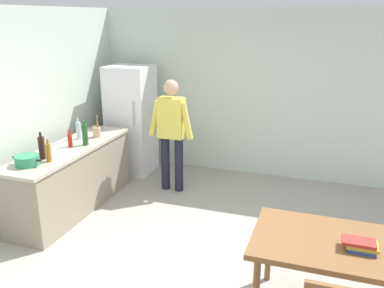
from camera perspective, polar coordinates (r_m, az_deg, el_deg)
ground_plane at (r=4.57m, az=-0.08°, el=-16.79°), size 14.00×14.00×0.00m
wall_back at (r=6.79m, az=8.26°, el=6.94°), size 6.40×0.12×2.70m
kitchen_counter at (r=5.83m, az=-16.35°, el=-4.58°), size 0.64×2.20×0.90m
refrigerator at (r=6.94m, az=-8.48°, el=3.35°), size 0.70×0.67×1.80m
person at (r=6.05m, az=-2.88°, el=2.19°), size 0.70×0.22×1.70m
dining_table at (r=3.78m, az=19.39°, el=-13.76°), size 1.40×0.90×0.75m
cooking_pot at (r=5.14m, az=-22.04°, el=-2.13°), size 0.40×0.28×0.12m
utensil_jar at (r=6.03m, az=-13.15°, el=1.68°), size 0.11×0.11×0.32m
bottle_oil_amber at (r=5.16m, az=-19.41°, el=-1.10°), size 0.06×0.06×0.28m
bottle_sauce_red at (r=5.67m, az=-16.69°, el=0.57°), size 0.06×0.06×0.24m
bottle_water_clear at (r=5.99m, az=-15.56°, el=1.87°), size 0.07×0.07×0.30m
bottle_wine_dark at (r=5.27m, az=-20.26°, el=-0.46°), size 0.08×0.08×0.34m
bottle_wine_green at (r=5.68m, az=-14.73°, el=1.28°), size 0.08×0.08×0.34m
book_stack at (r=3.68m, az=22.51°, el=-12.90°), size 0.28×0.19×0.08m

